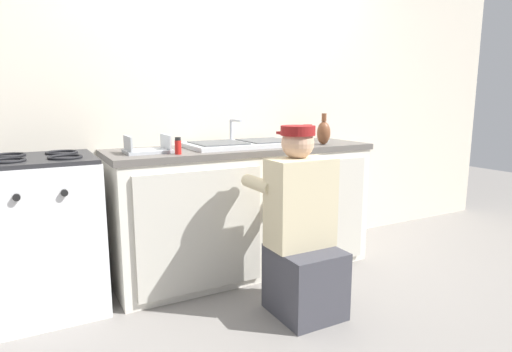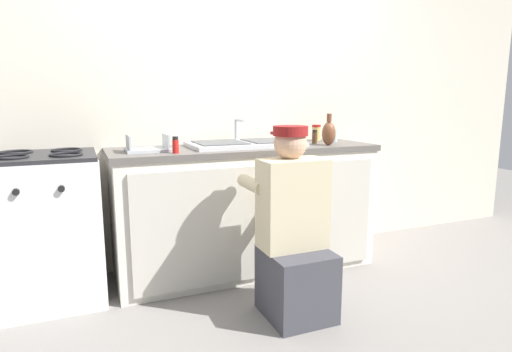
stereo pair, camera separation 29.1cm
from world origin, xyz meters
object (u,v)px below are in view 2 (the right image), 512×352
sink_double_basin (245,144)px  dish_rack_tray (148,148)px  stove_range (47,228)px  vase_decorative (329,133)px  plumber_person (294,238)px  water_glass (334,135)px  spice_bottle_pepper (315,137)px  spice_bottle_red (176,145)px  condiment_jar (316,133)px

sink_double_basin → dish_rack_tray: sink_double_basin is taller
stove_range → vase_decorative: bearing=-5.0°
plumber_person → water_glass: plumber_person is taller
plumber_person → sink_double_basin: bearing=90.6°
stove_range → vase_decorative: (1.91, -0.17, 0.54)m
stove_range → spice_bottle_pepper: bearing=-0.9°
vase_decorative → spice_bottle_red: vase_decorative is taller
dish_rack_tray → condiment_jar: (1.38, 0.22, 0.04)m
dish_rack_tray → spice_bottle_red: dish_rack_tray is taller
plumber_person → spice_bottle_red: (-0.56, 0.54, 0.51)m
stove_range → plumber_person: (1.33, -0.75, -0.01)m
dish_rack_tray → spice_bottle_red: bearing=-48.1°
sink_double_basin → stove_range: (-1.32, -0.00, -0.47)m
sink_double_basin → dish_rack_tray: 0.69m
stove_range → spice_bottle_red: spice_bottle_red is taller
spice_bottle_red → condiment_jar: condiment_jar is taller
spice_bottle_pepper → sink_double_basin: bearing=176.7°
stove_range → sink_double_basin: bearing=0.1°
stove_range → dish_rack_tray: (0.63, -0.04, 0.48)m
sink_double_basin → vase_decorative: bearing=-15.9°
vase_decorative → stove_range: bearing=175.0°
plumber_person → condiment_jar: bearing=53.6°
plumber_person → vase_decorative: 0.99m
sink_double_basin → spice_bottle_pepper: sink_double_basin is taller
water_glass → spice_bottle_red: 1.33m
water_glass → condiment_jar: 0.17m
spice_bottle_red → stove_range: bearing=165.0°
plumber_person → spice_bottle_pepper: bearing=52.8°
dish_rack_tray → condiment_jar: bearing=9.2°
water_glass → condiment_jar: bearing=115.9°
sink_double_basin → water_glass: sink_double_basin is taller
plumber_person → water_glass: 1.20m
spice_bottle_pepper → condiment_jar: condiment_jar is taller
sink_double_basin → spice_bottle_red: sink_double_basin is taller
plumber_person → spice_bottle_pepper: size_ratio=10.52×
water_glass → spice_bottle_red: size_ratio=0.95×
stove_range → vase_decorative: size_ratio=4.09×
water_glass → vase_decorative: bearing=-131.1°
stove_range → condiment_jar: condiment_jar is taller
sink_double_basin → stove_range: 1.40m
water_glass → dish_rack_tray: bearing=-177.1°
sink_double_basin → water_glass: bearing=2.2°
plumber_person → spice_bottle_red: plumber_person is taller
spice_bottle_pepper → condiment_jar: size_ratio=0.82×
stove_range → spice_bottle_pepper: 1.94m
spice_bottle_pepper → plumber_person: bearing=-127.2°
dish_rack_tray → water_glass: dish_rack_tray is taller
stove_range → water_glass: 2.14m
plumber_person → condiment_jar: plumber_person is taller
stove_range → plumber_person: bearing=-29.4°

